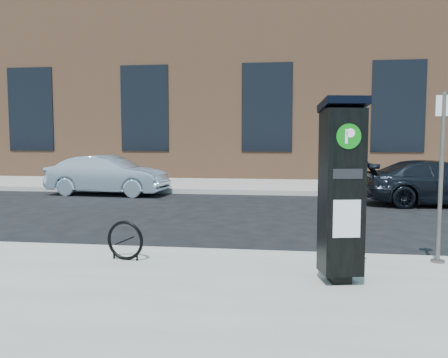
% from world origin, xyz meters
% --- Properties ---
extents(ground, '(120.00, 120.00, 0.00)m').
position_xyz_m(ground, '(0.00, 0.00, 0.00)').
color(ground, black).
rests_on(ground, ground).
extents(sidewalk_far, '(60.00, 12.00, 0.15)m').
position_xyz_m(sidewalk_far, '(0.00, 14.00, 0.07)').
color(sidewalk_far, gray).
rests_on(sidewalk_far, ground).
extents(curb_near, '(60.00, 0.12, 0.16)m').
position_xyz_m(curb_near, '(0.00, -0.02, 0.07)').
color(curb_near, '#9E9B93').
rests_on(curb_near, ground).
extents(curb_far, '(60.00, 0.12, 0.16)m').
position_xyz_m(curb_far, '(0.00, 8.02, 0.07)').
color(curb_far, '#9E9B93').
rests_on(curb_far, ground).
extents(building, '(28.00, 10.05, 8.25)m').
position_xyz_m(building, '(-0.00, 17.00, 4.15)').
color(building, brown).
rests_on(building, ground).
extents(parking_kiosk, '(0.58, 0.54, 2.16)m').
position_xyz_m(parking_kiosk, '(1.50, -1.39, 1.26)').
color(parking_kiosk, black).
rests_on(parking_kiosk, sidewalk_near).
extents(sign_pole, '(0.20, 0.18, 2.30)m').
position_xyz_m(sign_pole, '(2.92, -0.30, 1.29)').
color(sign_pole, '#5A5450').
rests_on(sign_pole, sidewalk_near).
extents(bike_rack, '(0.55, 0.14, 0.55)m').
position_xyz_m(bike_rack, '(-1.35, -0.76, 0.42)').
color(bike_rack, black).
rests_on(bike_rack, sidewalk_near).
extents(car_silver, '(3.87, 1.58, 1.25)m').
position_xyz_m(car_silver, '(-4.82, 7.40, 0.62)').
color(car_silver, '#9EB3C9').
rests_on(car_silver, ground).
extents(car_dark, '(4.25, 1.91, 1.21)m').
position_xyz_m(car_dark, '(4.98, 6.40, 0.61)').
color(car_dark, black).
rests_on(car_dark, ground).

